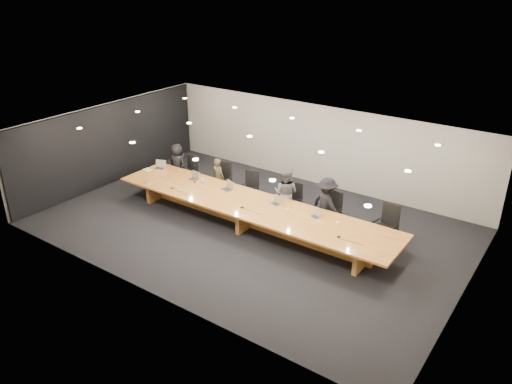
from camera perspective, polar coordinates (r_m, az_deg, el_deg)
ground at (r=14.70m, az=-0.68°, el=-3.95°), size 12.00×12.00×0.00m
back_wall at (r=17.27m, az=7.13°, el=5.33°), size 12.00×0.02×2.80m
left_wall_panel at (r=18.02m, az=-16.27°, el=5.24°), size 0.08×7.84×2.74m
conference_table at (r=14.46m, az=-0.69°, el=-2.13°), size 9.00×1.80×0.75m
chair_far_left at (r=17.51m, az=-7.63°, el=2.49°), size 0.56×0.56×1.04m
chair_left at (r=16.46m, az=-3.90°, el=1.46°), size 0.71×0.71×1.17m
chair_mid_left at (r=15.88m, az=-0.79°, el=0.49°), size 0.64×0.64×1.09m
chair_mid_right at (r=15.10m, az=4.12°, el=-0.91°), size 0.61×0.61×1.08m
chair_right at (r=14.51m, az=8.49°, el=-2.09°), size 0.64×0.64×1.14m
chair_far_right at (r=13.89m, az=14.57°, el=-3.77°), size 0.69×0.69×1.21m
person_a at (r=17.57m, az=-8.95°, el=3.19°), size 0.72×0.48×1.43m
person_b at (r=16.40m, az=-4.33°, el=1.66°), size 0.51×0.36×1.33m
person_c at (r=14.96m, az=3.44°, el=-0.12°), size 0.84×0.70×1.57m
person_d at (r=14.36m, az=8.07°, el=-1.38°), size 1.16×0.90×1.59m
laptop_a at (r=17.09m, az=-11.00°, el=3.06°), size 0.44×0.38×0.29m
laptop_b at (r=16.02m, az=-7.24°, el=1.82°), size 0.37×0.29×0.27m
laptop_c at (r=15.19m, az=-3.41°, el=0.71°), size 0.43×0.37×0.28m
laptop_d at (r=14.25m, az=2.18°, el=-0.96°), size 0.38×0.33×0.26m
laptop_e at (r=13.61m, az=6.74°, el=-2.46°), size 0.36×0.31×0.23m
water_bottle at (r=15.60m, az=-6.13°, el=1.14°), size 0.08×0.08×0.22m
amber_mug at (r=15.83m, az=-6.97°, el=1.21°), size 0.09×0.09×0.09m
paper_cup_near at (r=13.90m, az=3.62°, el=-2.03°), size 0.10×0.10×0.10m
paper_cup_far at (r=13.30m, az=9.29°, el=-3.61°), size 0.10×0.10×0.10m
notepad at (r=17.14m, az=-12.31°, el=2.51°), size 0.28×0.23×0.02m
lime_gadget at (r=17.12m, az=-12.27°, el=2.56°), size 0.18×0.14×0.03m
av_box at (r=16.09m, az=-12.33°, el=1.08°), size 0.25×0.22×0.03m
mic_left at (r=15.54m, az=-9.57°, el=0.45°), size 0.13×0.13×0.03m
mic_center at (r=14.11m, az=-1.59°, el=-1.73°), size 0.15×0.15×0.03m
mic_right at (r=12.78m, az=9.44°, el=-5.03°), size 0.12×0.12×0.03m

